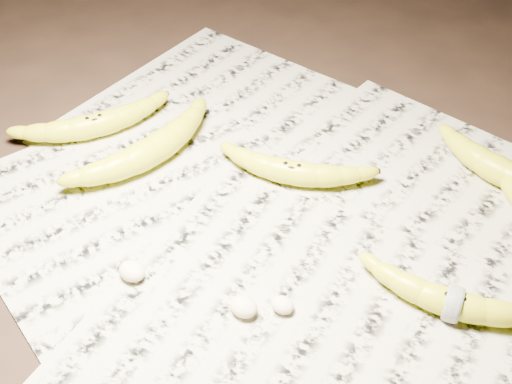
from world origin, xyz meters
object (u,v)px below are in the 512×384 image
Objects in this scene: banana_center at (292,170)px; banana_left_a at (94,123)px; banana_left_b at (152,148)px; banana_upper_a at (508,172)px; banana_taped at (454,302)px.

banana_left_a is at bearing 175.08° from banana_center.
banana_left_b is 1.07× the size of banana_upper_a.
banana_upper_a is (-0.04, 0.23, 0.00)m from banana_taped.
banana_center is (0.17, 0.09, -0.00)m from banana_left_b.
banana_upper_a is (0.22, 0.17, 0.00)m from banana_center.
banana_center is at bearing -43.27° from banana_left_a.
banana_left_b is at bearing 166.08° from banana_taped.
banana_center and banana_taped have the same top height.
banana_upper_a is at bearing 13.88° from banana_center.
banana_taped is (0.26, -0.06, -0.00)m from banana_center.
banana_taped is 0.24m from banana_upper_a.
banana_left_a is 1.02× the size of banana_taped.
banana_taped is at bearing -81.54° from banana_left_b.
banana_left_b is 0.47m from banana_upper_a.
banana_left_a is 0.29m from banana_center.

